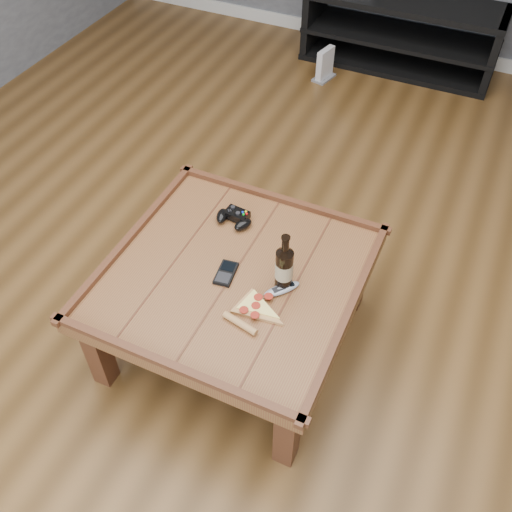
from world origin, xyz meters
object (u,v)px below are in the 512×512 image
at_px(beer_bottle, 284,267).
at_px(remote_control, 282,289).
at_px(smartphone, 226,273).
at_px(pizza_slice, 254,310).
at_px(media_console, 401,34).
at_px(coffee_table, 234,283).
at_px(game_console, 325,66).
at_px(game_controller, 234,218).

distance_m(beer_bottle, remote_control, 0.10).
bearing_deg(smartphone, pizza_slice, -41.78).
height_order(media_console, pizza_slice, media_console).
height_order(smartphone, remote_control, remote_control).
bearing_deg(smartphone, remote_control, -4.07).
distance_m(coffee_table, beer_bottle, 0.27).
bearing_deg(beer_bottle, game_console, 105.27).
xyz_separation_m(beer_bottle, game_controller, (-0.34, 0.25, -0.09)).
xyz_separation_m(coffee_table, remote_control, (0.21, -0.00, 0.07)).
relative_size(coffee_table, beer_bottle, 3.82).
bearing_deg(game_console, game_controller, -68.42).
distance_m(media_console, game_controller, 2.49).
height_order(game_controller, game_console, game_controller).
bearing_deg(game_controller, media_console, 93.17).
relative_size(coffee_table, media_console, 0.74).
xyz_separation_m(coffee_table, game_console, (-0.42, 2.34, -0.29)).
distance_m(beer_bottle, game_console, 2.44).
height_order(media_console, smartphone, media_console).
bearing_deg(game_console, beer_bottle, -61.28).
height_order(media_console, beer_bottle, beer_bottle).
height_order(beer_bottle, smartphone, beer_bottle).
distance_m(media_console, remote_control, 2.77).
bearing_deg(pizza_slice, beer_bottle, 84.16).
distance_m(beer_bottle, pizza_slice, 0.20).
height_order(beer_bottle, remote_control, beer_bottle).
bearing_deg(game_console, pizza_slice, -63.41).
xyz_separation_m(pizza_slice, remote_control, (0.06, 0.14, 0.00)).
bearing_deg(pizza_slice, remote_control, 78.49).
height_order(pizza_slice, game_console, pizza_slice).
xyz_separation_m(pizza_slice, game_console, (-0.58, 2.48, -0.36)).
bearing_deg(beer_bottle, media_console, 94.35).
bearing_deg(game_controller, coffee_table, -58.55).
height_order(coffee_table, game_controller, game_controller).
distance_m(smartphone, game_console, 2.42).
height_order(pizza_slice, remote_control, pizza_slice).
bearing_deg(remote_control, pizza_slice, -72.92).
xyz_separation_m(media_console, beer_bottle, (0.21, -2.72, 0.31)).
xyz_separation_m(game_controller, pizza_slice, (0.28, -0.41, -0.01)).
distance_m(coffee_table, remote_control, 0.22).
bearing_deg(game_controller, remote_control, -32.81).
bearing_deg(remote_control, game_console, 145.52).
relative_size(smartphone, remote_control, 0.91).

